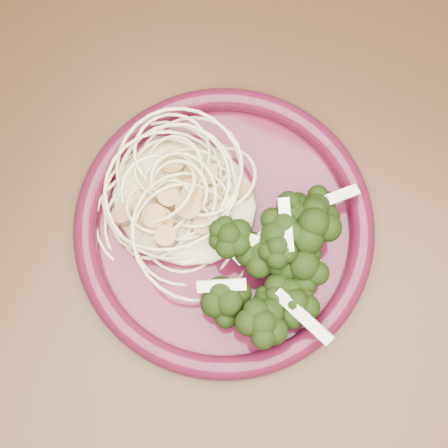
% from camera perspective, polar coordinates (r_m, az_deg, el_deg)
% --- Properties ---
extents(dining_table, '(1.20, 0.80, 0.75)m').
position_cam_1_polar(dining_table, '(0.72, -9.58, -2.54)').
color(dining_table, '#472814').
rests_on(dining_table, ground).
extents(dinner_plate, '(0.33, 0.33, 0.02)m').
position_cam_1_polar(dinner_plate, '(0.61, 0.00, -0.23)').
color(dinner_plate, '#4D0F23').
rests_on(dinner_plate, dining_table).
extents(spaghetti_pile, '(0.16, 0.15, 0.03)m').
position_cam_1_polar(spaghetti_pile, '(0.60, -3.70, 2.38)').
color(spaghetti_pile, beige).
rests_on(spaghetti_pile, dinner_plate).
extents(scallop_cluster, '(0.14, 0.14, 0.04)m').
position_cam_1_polar(scallop_cluster, '(0.57, -3.94, 3.52)').
color(scallop_cluster, '#AF7F46').
rests_on(scallop_cluster, spaghetti_pile).
extents(broccoli_pile, '(0.11, 0.17, 0.05)m').
position_cam_1_polar(broccoli_pile, '(0.58, 4.71, -2.59)').
color(broccoli_pile, black).
rests_on(broccoli_pile, dinner_plate).
extents(onion_garnish, '(0.08, 0.11, 0.05)m').
position_cam_1_polar(onion_garnish, '(0.55, 4.99, -1.84)').
color(onion_garnish, white).
rests_on(onion_garnish, broccoli_pile).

